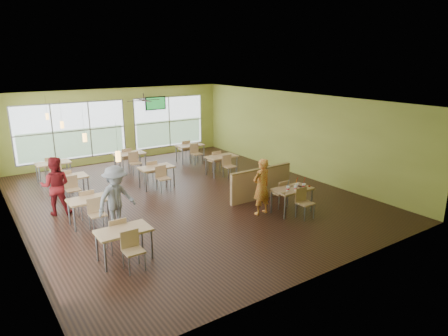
{
  "coord_description": "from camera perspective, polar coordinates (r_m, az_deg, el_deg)",
  "views": [
    {
      "loc": [
        -5.99,
        -11.12,
        4.5
      ],
      "look_at": [
        0.63,
        -1.42,
        1.23
      ],
      "focal_mm": 32.0,
      "sensor_mm": 36.0,
      "label": 1
    }
  ],
  "objects": [
    {
      "name": "main_table",
      "position": [
        12.04,
        9.7,
        -3.42
      ],
      "size": [
        1.22,
        1.52,
        0.87
      ],
      "color": "tan",
      "rests_on": "floor"
    },
    {
      "name": "man_plaid",
      "position": [
        11.72,
        5.37,
        -2.67
      ],
      "size": [
        0.65,
        0.46,
        1.69
      ],
      "primitive_type": "imported",
      "rotation": [
        0.0,
        0.0,
        3.23
      ],
      "color": "red",
      "rests_on": "floor"
    },
    {
      "name": "dining_tables",
      "position": [
        14.29,
        -12.73,
        -0.53
      ],
      "size": [
        6.92,
        8.72,
        0.87
      ],
      "color": "tan",
      "rests_on": "floor"
    },
    {
      "name": "room",
      "position": [
        12.96,
        -5.84,
        2.56
      ],
      "size": [
        12.0,
        12.04,
        3.2
      ],
      "color": "black",
      "rests_on": "ground"
    },
    {
      "name": "ketchup_cup",
      "position": [
        12.25,
        12.1,
        -2.54
      ],
      "size": [
        0.07,
        0.07,
        0.03
      ],
      "primitive_type": "cylinder",
      "color": "#9E1F0D",
      "rests_on": "main_table"
    },
    {
      "name": "wrapper_left",
      "position": [
        11.51,
        8.43,
        -3.52
      ],
      "size": [
        0.17,
        0.16,
        0.04
      ],
      "primitive_type": "ellipsoid",
      "rotation": [
        0.0,
        0.0,
        -0.17
      ],
      "color": "tan",
      "rests_on": "main_table"
    },
    {
      "name": "food_basket",
      "position": [
        12.21,
        11.06,
        -2.45
      ],
      "size": [
        0.26,
        0.26,
        0.06
      ],
      "color": "black",
      "rests_on": "main_table"
    },
    {
      "name": "tv_backwall",
      "position": [
        18.83,
        -9.76,
        9.1
      ],
      "size": [
        1.0,
        0.07,
        0.6
      ],
      "color": "black",
      "rests_on": "wall_back"
    },
    {
      "name": "patron_grey",
      "position": [
        10.93,
        -15.15,
        -4.25
      ],
      "size": [
        1.31,
        1.0,
        1.8
      ],
      "primitive_type": "imported",
      "rotation": [
        0.0,
        0.0,
        0.32
      ],
      "color": "slate",
      "rests_on": "floor"
    },
    {
      "name": "patron_maroon",
      "position": [
        12.66,
        -22.93,
        -2.36
      ],
      "size": [
        1.03,
        0.93,
        1.74
      ],
      "primitive_type": "imported",
      "rotation": [
        0.0,
        0.0,
        2.76
      ],
      "color": "maroon",
      "rests_on": "floor"
    },
    {
      "name": "half_wall_divider",
      "position": [
        13.09,
        5.3,
        -2.18
      ],
      "size": [
        2.4,
        0.14,
        1.04
      ],
      "color": "tan",
      "rests_on": "floor"
    },
    {
      "name": "wrapper_mid",
      "position": [
        12.15,
        9.41,
        -2.51
      ],
      "size": [
        0.2,
        0.18,
        0.05
      ],
      "primitive_type": "ellipsoid",
      "rotation": [
        0.0,
        0.0,
        -0.09
      ],
      "color": "tan",
      "rests_on": "main_table"
    },
    {
      "name": "cup_blue",
      "position": [
        11.72,
        9.12,
        -2.91
      ],
      "size": [
        0.1,
        0.1,
        0.37
      ],
      "color": "white",
      "rests_on": "main_table"
    },
    {
      "name": "window_bays",
      "position": [
        14.9,
        -20.61,
        2.85
      ],
      "size": [
        9.24,
        10.24,
        2.38
      ],
      "color": "white",
      "rests_on": "room"
    },
    {
      "name": "cup_yellow",
      "position": [
        11.8,
        10.21,
        -2.85
      ],
      "size": [
        0.1,
        0.1,
        0.37
      ],
      "color": "white",
      "rests_on": "main_table"
    },
    {
      "name": "cup_red_far",
      "position": [
        12.06,
        11.35,
        -2.49
      ],
      "size": [
        0.1,
        0.1,
        0.37
      ],
      "color": "white",
      "rests_on": "main_table"
    },
    {
      "name": "ceiling_fan",
      "position": [
        15.42,
        -11.4,
        9.49
      ],
      "size": [
        1.25,
        1.25,
        0.29
      ],
      "color": "#2D2119",
      "rests_on": "ceiling"
    },
    {
      "name": "pendant_lights",
      "position": [
        12.3,
        -20.76,
        4.98
      ],
      "size": [
        0.11,
        7.31,
        0.86
      ],
      "color": "#2D2119",
      "rests_on": "ceiling"
    },
    {
      "name": "cup_red_near",
      "position": [
        12.01,
        10.34,
        -2.51
      ],
      "size": [
        0.1,
        0.1,
        0.37
      ],
      "color": "white",
      "rests_on": "main_table"
    },
    {
      "name": "wrapper_right",
      "position": [
        12.03,
        11.26,
        -2.82
      ],
      "size": [
        0.14,
        0.13,
        0.03
      ],
      "primitive_type": "ellipsoid",
      "rotation": [
        0.0,
        0.0,
        -0.2
      ],
      "color": "tan",
      "rests_on": "main_table"
    }
  ]
}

